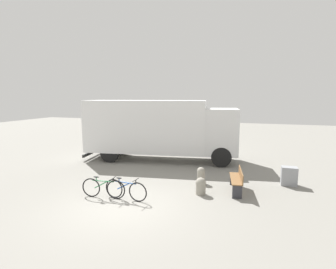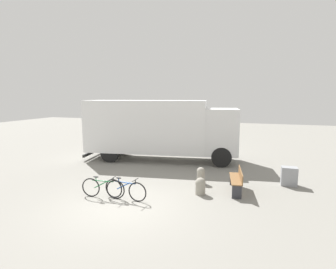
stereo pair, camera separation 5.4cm
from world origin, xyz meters
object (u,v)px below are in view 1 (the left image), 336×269
at_px(delivery_truck, 159,127).
at_px(bicycle_middle, 126,190).
at_px(park_bench, 238,179).
at_px(bicycle_near, 103,188).
at_px(bollard_far_bench, 201,175).
at_px(bollard_near_bench, 201,186).
at_px(utility_box, 289,176).

bearing_deg(delivery_truck, bicycle_middle, -89.94).
relative_size(park_bench, bicycle_near, 0.98).
bearing_deg(park_bench, bollard_far_bench, 63.75).
distance_m(bicycle_near, bollard_far_bench, 4.08).
height_order(park_bench, bollard_near_bench, park_bench).
bearing_deg(utility_box, delivery_truck, 159.87).
bearing_deg(bicycle_middle, bicycle_near, -169.54).
height_order(park_bench, bicycle_near, park_bench).
distance_m(bollard_far_bench, utility_box, 3.63).
bearing_deg(park_bench, bicycle_near, 107.66).
xyz_separation_m(delivery_truck, park_bench, (4.65, -3.85, -1.41)).
xyz_separation_m(park_bench, bicycle_near, (-4.58, -2.19, -0.12)).
bearing_deg(bicycle_near, park_bench, 20.05).
bearing_deg(delivery_truck, park_bench, -48.29).
xyz_separation_m(bicycle_middle, bollard_far_bench, (2.21, 2.60, 0.00)).
xyz_separation_m(park_bench, utility_box, (1.99, 1.41, -0.11)).
xyz_separation_m(bicycle_near, bollard_far_bench, (3.06, 2.70, 0.00)).
bearing_deg(bicycle_middle, bollard_near_bench, 32.64).
height_order(delivery_truck, bicycle_near, delivery_truck).
bearing_deg(bollard_far_bench, bollard_near_bench, -79.35).
height_order(delivery_truck, bollard_far_bench, delivery_truck).
height_order(bicycle_near, bollard_near_bench, bicycle_near).
relative_size(bollard_near_bench, bollard_far_bench, 0.92).
distance_m(delivery_truck, bollard_far_bench, 4.82).
bearing_deg(bollard_near_bench, utility_box, 33.21).
bearing_deg(bollard_far_bench, park_bench, -18.35).
bearing_deg(delivery_truck, bollard_near_bench, -62.47).
relative_size(delivery_truck, park_bench, 5.37).
height_order(bicycle_middle, bollard_far_bench, bicycle_middle).
bearing_deg(bollard_near_bench, park_bench, 29.69).
xyz_separation_m(park_bench, bollard_far_bench, (-1.53, 0.51, -0.12)).
bearing_deg(bicycle_middle, delivery_truck, 102.40).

